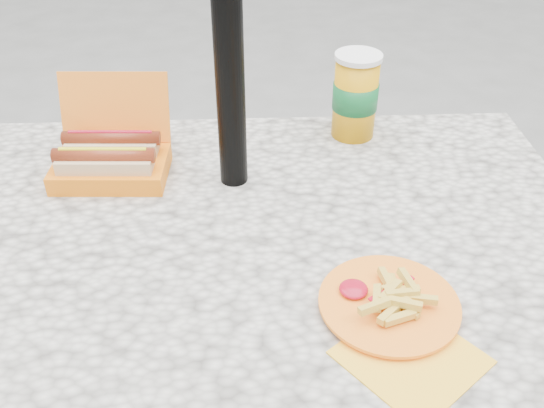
{
  "coord_description": "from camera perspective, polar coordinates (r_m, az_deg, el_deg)",
  "views": [
    {
      "loc": [
        0.03,
        -0.78,
        1.37
      ],
      "look_at": [
        0.06,
        0.01,
        0.8
      ],
      "focal_mm": 40.0,
      "sensor_mm": 36.0,
      "label": 1
    }
  ],
  "objects": [
    {
      "name": "soda_cup",
      "position": [
        1.24,
        7.85,
        10.07
      ],
      "size": [
        0.09,
        0.09,
        0.17
      ],
      "rotation": [
        0.0,
        0.0,
        -0.3
      ],
      "color": "orange",
      "rests_on": "picnic_table"
    },
    {
      "name": "picnic_table",
      "position": [
        1.06,
        -3.4,
        -7.33
      ],
      "size": [
        1.2,
        0.8,
        0.75
      ],
      "color": "beige",
      "rests_on": "ground"
    },
    {
      "name": "fries_plate",
      "position": [
        0.87,
        11.07,
        -9.47
      ],
      "size": [
        0.22,
        0.3,
        0.04
      ],
      "rotation": [
        0.0,
        0.0,
        0.42
      ],
      "color": "yellow",
      "rests_on": "picnic_table"
    },
    {
      "name": "hotdog_box",
      "position": [
        1.15,
        -14.94,
        4.25
      ],
      "size": [
        0.21,
        0.19,
        0.16
      ],
      "rotation": [
        0.0,
        0.0,
        -0.05
      ],
      "color": "orange",
      "rests_on": "picnic_table"
    }
  ]
}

